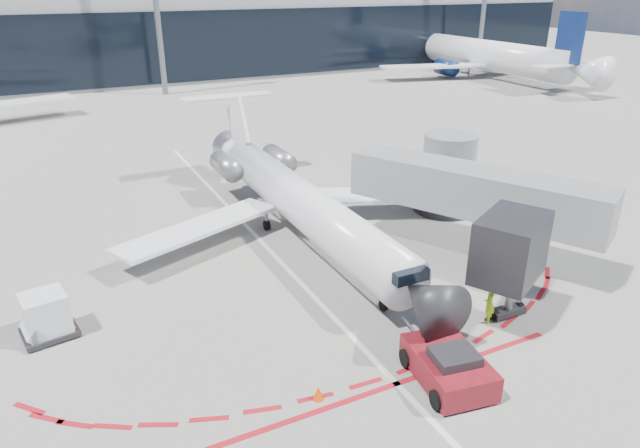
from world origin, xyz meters
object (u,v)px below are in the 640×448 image
ramp_worker (490,303)px  regional_jet (296,198)px  pushback_tug (448,366)px  uld_container (46,316)px

ramp_worker → regional_jet: bearing=-117.6°
regional_jet → ramp_worker: 12.49m
pushback_tug → uld_container: bearing=152.2°
pushback_tug → uld_container: (-12.65, 9.43, 0.30)m
regional_jet → ramp_worker: (3.46, -11.94, -1.22)m
ramp_worker → uld_container: (-16.61, 7.10, 0.04)m
regional_jet → ramp_worker: bearing=-73.8°
pushback_tug → uld_container: uld_container is taller
regional_jet → uld_container: 14.06m
regional_jet → uld_container: (-13.15, -4.84, -1.18)m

